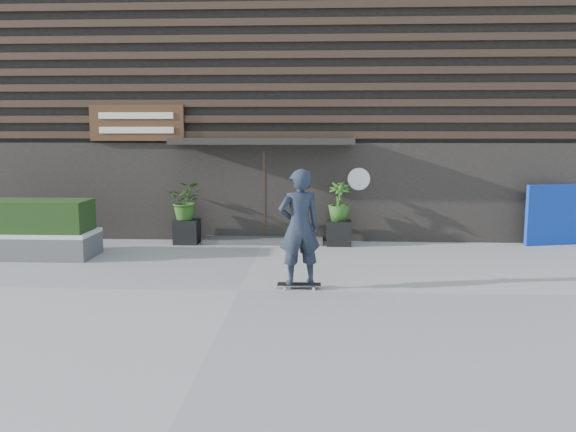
# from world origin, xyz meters

# --- Properties ---
(ground) EXTENTS (80.00, 80.00, 0.00)m
(ground) POSITION_xyz_m (0.00, 0.00, 0.00)
(ground) COLOR #9F9B97
(ground) RESTS_ON ground
(entrance_step) EXTENTS (3.00, 0.80, 0.12)m
(entrance_step) POSITION_xyz_m (0.00, 4.60, 0.06)
(entrance_step) COLOR #444442
(entrance_step) RESTS_ON ground
(planter_pot_left) EXTENTS (0.60, 0.60, 0.60)m
(planter_pot_left) POSITION_xyz_m (-1.90, 4.40, 0.30)
(planter_pot_left) COLOR black
(planter_pot_left) RESTS_ON ground
(bamboo_left) EXTENTS (0.86, 0.75, 0.96)m
(bamboo_left) POSITION_xyz_m (-1.90, 4.40, 1.08)
(bamboo_left) COLOR #2D591E
(bamboo_left) RESTS_ON planter_pot_left
(planter_pot_right) EXTENTS (0.60, 0.60, 0.60)m
(planter_pot_right) POSITION_xyz_m (1.90, 4.40, 0.30)
(planter_pot_right) COLOR black
(planter_pot_right) RESTS_ON ground
(bamboo_right) EXTENTS (0.54, 0.54, 0.96)m
(bamboo_right) POSITION_xyz_m (1.90, 4.40, 1.08)
(bamboo_right) COLOR #2D591E
(bamboo_right) RESTS_ON planter_pot_right
(raised_bed) EXTENTS (3.50, 1.20, 0.50)m
(raised_bed) POSITION_xyz_m (-5.37, 2.65, 0.25)
(raised_bed) COLOR #4E4E4C
(raised_bed) RESTS_ON ground
(snow_layer) EXTENTS (3.50, 1.20, 0.08)m
(snow_layer) POSITION_xyz_m (-5.37, 2.65, 0.54)
(snow_layer) COLOR silver
(snow_layer) RESTS_ON raised_bed
(hedge) EXTENTS (3.30, 1.00, 0.70)m
(hedge) POSITION_xyz_m (-5.37, 2.65, 0.93)
(hedge) COLOR #1A3312
(hedge) RESTS_ON snow_layer
(blue_tarp) EXTENTS (1.58, 0.53, 1.50)m
(blue_tarp) POSITION_xyz_m (7.24, 4.70, 0.75)
(blue_tarp) COLOR #0C2C9E
(blue_tarp) RESTS_ON ground
(building) EXTENTS (18.00, 11.00, 8.00)m
(building) POSITION_xyz_m (-0.00, 9.96, 3.99)
(building) COLOR black
(building) RESTS_ON ground
(skateboarder) EXTENTS (0.86, 0.69, 2.15)m
(skateboarder) POSITION_xyz_m (1.06, 0.18, 1.12)
(skateboarder) COLOR black
(skateboarder) RESTS_ON ground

